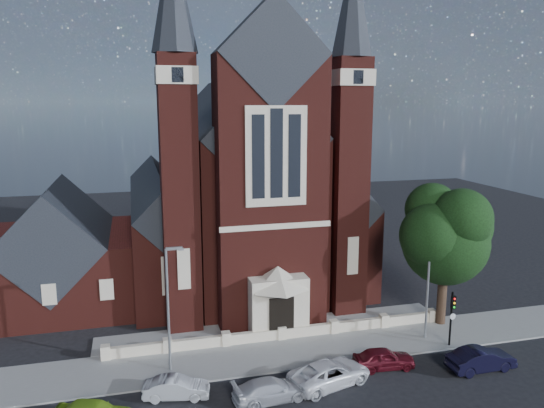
{
  "coord_description": "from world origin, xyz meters",
  "views": [
    {
      "loc": [
        -9.69,
        -27.48,
        16.74
      ],
      "look_at": [
        0.77,
        12.0,
        8.84
      ],
      "focal_mm": 35.0,
      "sensor_mm": 36.0,
      "label": 1
    }
  ],
  "objects_px": {
    "car_silver_a": "(176,388)",
    "street_lamp_right": "(429,278)",
    "church": "(236,190)",
    "car_navy": "(481,359)",
    "traffic_signal": "(452,312)",
    "street_tree": "(449,237)",
    "street_lamp_left": "(169,302)",
    "car_dark_red": "(384,358)",
    "car_white_suv": "(330,373)",
    "car_silver_b": "(271,390)",
    "parish_hall": "(59,258)"
  },
  "relations": [
    {
      "from": "street_lamp_left",
      "to": "street_lamp_right",
      "type": "relative_size",
      "value": 1.0
    },
    {
      "from": "car_white_suv",
      "to": "parish_hall",
      "type": "bearing_deg",
      "value": 26.97
    },
    {
      "from": "parish_hall",
      "to": "church",
      "type": "bearing_deg",
      "value": 17.16
    },
    {
      "from": "traffic_signal",
      "to": "car_silver_a",
      "type": "bearing_deg",
      "value": -175.06
    },
    {
      "from": "car_dark_red",
      "to": "street_lamp_left",
      "type": "bearing_deg",
      "value": 82.26
    },
    {
      "from": "parish_hall",
      "to": "car_silver_b",
      "type": "height_order",
      "value": "parish_hall"
    },
    {
      "from": "street_tree",
      "to": "car_navy",
      "type": "height_order",
      "value": "street_tree"
    },
    {
      "from": "church",
      "to": "car_dark_red",
      "type": "xyz_separation_m",
      "value": [
        5.2,
        -22.04,
        -7.51
      ]
    },
    {
      "from": "church",
      "to": "car_navy",
      "type": "height_order",
      "value": "church"
    },
    {
      "from": "parish_hall",
      "to": "traffic_signal",
      "type": "xyz_separation_m",
      "value": [
        27.0,
        -15.57,
        -1.43
      ]
    },
    {
      "from": "parish_hall",
      "to": "street_lamp_right",
      "type": "distance_m",
      "value": 29.62
    },
    {
      "from": "car_dark_red",
      "to": "parish_hall",
      "type": "bearing_deg",
      "value": 56.67
    },
    {
      "from": "street_tree",
      "to": "car_dark_red",
      "type": "relative_size",
      "value": 2.71
    },
    {
      "from": "street_tree",
      "to": "car_silver_b",
      "type": "distance_m",
      "value": 17.82
    },
    {
      "from": "street_lamp_right",
      "to": "car_white_suv",
      "type": "height_order",
      "value": "street_lamp_right"
    },
    {
      "from": "street_tree",
      "to": "car_white_suv",
      "type": "bearing_deg",
      "value": -153.2
    },
    {
      "from": "car_white_suv",
      "to": "car_silver_b",
      "type": "bearing_deg",
      "value": 84.73
    },
    {
      "from": "car_silver_a",
      "to": "car_dark_red",
      "type": "xyz_separation_m",
      "value": [
        13.07,
        0.11,
        0.05
      ]
    },
    {
      "from": "church",
      "to": "street_lamp_right",
      "type": "relative_size",
      "value": 4.31
    },
    {
      "from": "car_navy",
      "to": "street_lamp_right",
      "type": "bearing_deg",
      "value": 9.21
    },
    {
      "from": "church",
      "to": "street_lamp_left",
      "type": "height_order",
      "value": "church"
    },
    {
      "from": "car_silver_a",
      "to": "car_white_suv",
      "type": "height_order",
      "value": "car_white_suv"
    },
    {
      "from": "street_lamp_right",
      "to": "car_white_suv",
      "type": "xyz_separation_m",
      "value": [
        -8.92,
        -4.06,
        -3.88
      ]
    },
    {
      "from": "church",
      "to": "street_tree",
      "type": "xyz_separation_m",
      "value": [
        12.6,
        -17.23,
        -1.23
      ]
    },
    {
      "from": "street_tree",
      "to": "car_silver_a",
      "type": "distance_m",
      "value": 21.99
    },
    {
      "from": "street_lamp_left",
      "to": "traffic_signal",
      "type": "bearing_deg",
      "value": -4.76
    },
    {
      "from": "church",
      "to": "traffic_signal",
      "type": "relative_size",
      "value": 8.72
    },
    {
      "from": "street_lamp_right",
      "to": "traffic_signal",
      "type": "bearing_deg",
      "value": -59.99
    },
    {
      "from": "car_white_suv",
      "to": "car_navy",
      "type": "height_order",
      "value": "car_navy"
    },
    {
      "from": "car_silver_b",
      "to": "car_white_suv",
      "type": "bearing_deg",
      "value": -84.44
    },
    {
      "from": "church",
      "to": "car_white_suv",
      "type": "height_order",
      "value": "church"
    },
    {
      "from": "church",
      "to": "street_lamp_left",
      "type": "relative_size",
      "value": 4.31
    },
    {
      "from": "car_silver_b",
      "to": "street_lamp_left",
      "type": "bearing_deg",
      "value": 41.24
    },
    {
      "from": "car_silver_b",
      "to": "car_navy",
      "type": "height_order",
      "value": "car_navy"
    },
    {
      "from": "street_lamp_right",
      "to": "street_lamp_left",
      "type": "bearing_deg",
      "value": 180.0
    },
    {
      "from": "street_tree",
      "to": "car_white_suv",
      "type": "xyz_separation_m",
      "value": [
        -11.43,
        -5.77,
        -6.24
      ]
    },
    {
      "from": "street_lamp_right",
      "to": "car_navy",
      "type": "height_order",
      "value": "street_lamp_right"
    },
    {
      "from": "car_white_suv",
      "to": "church",
      "type": "bearing_deg",
      "value": -13.67
    },
    {
      "from": "car_dark_red",
      "to": "car_navy",
      "type": "distance_m",
      "value": 6.11
    },
    {
      "from": "parish_hall",
      "to": "car_navy",
      "type": "bearing_deg",
      "value": -34.95
    },
    {
      "from": "street_tree",
      "to": "traffic_signal",
      "type": "relative_size",
      "value": 2.67
    },
    {
      "from": "car_navy",
      "to": "church",
      "type": "bearing_deg",
      "value": 23.08
    },
    {
      "from": "street_lamp_right",
      "to": "car_silver_b",
      "type": "xyz_separation_m",
      "value": [
        -12.81,
        -4.84,
        -3.96
      ]
    },
    {
      "from": "car_white_suv",
      "to": "car_navy",
      "type": "xyz_separation_m",
      "value": [
        9.87,
        -0.83,
        0.01
      ]
    },
    {
      "from": "traffic_signal",
      "to": "car_white_suv",
      "type": "distance_m",
      "value": 10.31
    },
    {
      "from": "street_lamp_right",
      "to": "car_silver_b",
      "type": "bearing_deg",
      "value": -159.29
    },
    {
      "from": "car_silver_a",
      "to": "street_lamp_right",
      "type": "bearing_deg",
      "value": -68.62
    },
    {
      "from": "car_navy",
      "to": "car_silver_b",
      "type": "bearing_deg",
      "value": 88.0
    },
    {
      "from": "parish_hall",
      "to": "street_lamp_right",
      "type": "bearing_deg",
      "value": -28.22
    },
    {
      "from": "parish_hall",
      "to": "car_silver_a",
      "type": "height_order",
      "value": "parish_hall"
    }
  ]
}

